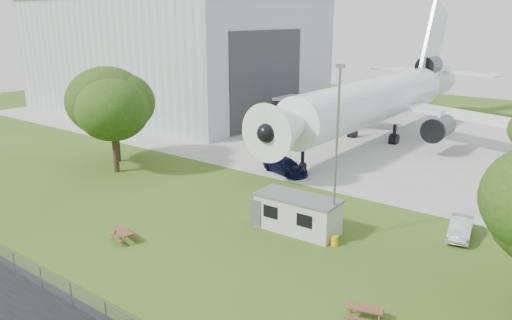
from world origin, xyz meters
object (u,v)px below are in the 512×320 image
Objects in this scene: picnic_west at (124,241)px; airliner at (378,98)px; hangar at (175,52)px; site_cabin at (298,214)px.

airliner is at bearing 102.28° from picnic_west.
hangar is 6.33× the size of site_cabin.
picnic_west is (34.70, -38.66, -9.41)m from hangar.
site_cabin is at bearing 59.78° from picnic_west.
site_cabin is (7.34, -29.73, -3.96)m from airliner.
site_cabin is at bearing -76.13° from airliner.
hangar is at bearing 146.07° from picnic_west.
hangar reaches higher than picnic_west.
hangar is 52.80m from picnic_west.
site_cabin is 3.77× the size of picnic_west.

